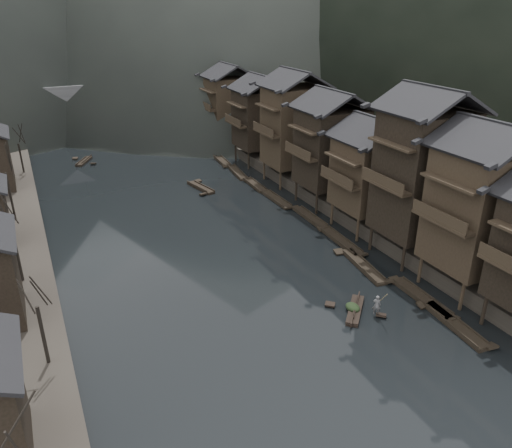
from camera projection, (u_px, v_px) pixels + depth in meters
water at (286, 332)px, 37.67m from camera, size 300.00×300.00×0.00m
right_bank at (355, 143)px, 83.97m from camera, size 40.00×200.00×1.80m
stilt_houses at (342, 136)px, 56.40m from camera, size 9.00×67.60×16.44m
bare_trees at (16, 219)px, 40.59m from camera, size 3.94×61.48×7.87m
moored_sampans at (292, 209)px, 59.29m from camera, size 3.11×59.37×0.47m
midriver_boats at (142, 174)px, 71.34m from camera, size 14.94×24.55×0.45m
stone_bridge at (105, 103)px, 94.88m from camera, size 40.00×6.00×9.00m
hero_sampan at (355, 310)px, 40.03m from camera, size 3.76×3.95×0.43m
cargo_heap at (353, 303)px, 39.89m from camera, size 1.03×1.34×0.62m
boatman at (377, 302)px, 39.04m from camera, size 0.73×0.72×1.70m
bamboo_pole at (382, 276)px, 38.17m from camera, size 0.79×2.42×2.95m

